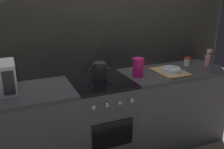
{
  "coord_description": "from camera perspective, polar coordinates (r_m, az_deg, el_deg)",
  "views": [
    {
      "loc": [
        -0.81,
        -2.16,
        1.73
      ],
      "look_at": [
        0.12,
        0.0,
        0.95
      ],
      "focal_mm": 38.84,
      "sensor_mm": 36.0,
      "label": 1
    }
  ],
  "objects": [
    {
      "name": "spice_jar",
      "position": [
        3.09,
        17.32,
        2.95
      ],
      "size": [
        0.08,
        0.08,
        0.1
      ],
      "color": "silver",
      "rests_on": "counter_right"
    },
    {
      "name": "stove_unit",
      "position": [
        2.64,
        -2.46,
        -10.72
      ],
      "size": [
        0.6,
        0.63,
        0.9
      ],
      "color": "#4C4C51",
      "rests_on": "ground_plane"
    },
    {
      "name": "counter_left",
      "position": [
        2.51,
        -22.64,
        -13.87
      ],
      "size": [
        1.2,
        0.6,
        0.9
      ],
      "color": "#515459",
      "rests_on": "ground_plane"
    },
    {
      "name": "back_wall",
      "position": [
        2.66,
        -5.19,
        6.82
      ],
      "size": [
        3.6,
        0.05,
        2.4
      ],
      "color": "#B2AD9E",
      "rests_on": "ground_plane"
    },
    {
      "name": "dish_pile",
      "position": [
        2.75,
        13.59,
        0.82
      ],
      "size": [
        0.3,
        0.4,
        0.07
      ],
      "color": "tan",
      "rests_on": "counter_right"
    },
    {
      "name": "counter_right",
      "position": [
        3.03,
        13.74,
        -7.14
      ],
      "size": [
        1.2,
        0.6,
        0.9
      ],
      "color": "#515459",
      "rests_on": "ground_plane"
    },
    {
      "name": "pitcher",
      "position": [
        2.56,
        6.15,
        1.67
      ],
      "size": [
        0.16,
        0.11,
        0.2
      ],
      "color": "#E5197A",
      "rests_on": "counter_right"
    },
    {
      "name": "kettle",
      "position": [
        2.5,
        -2.86,
        0.91
      ],
      "size": [
        0.28,
        0.15,
        0.17
      ],
      "color": "#262628",
      "rests_on": "stove_unit"
    },
    {
      "name": "spray_bottle",
      "position": [
        3.15,
        21.59,
        3.3
      ],
      "size": [
        0.08,
        0.06,
        0.2
      ],
      "color": "pink",
      "rests_on": "counter_right"
    }
  ]
}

